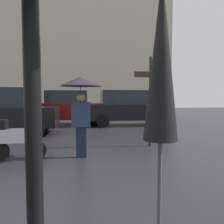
{
  "coord_description": "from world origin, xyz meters",
  "views": [
    {
      "loc": [
        0.23,
        -2.44,
        1.52
      ],
      "look_at": [
        1.19,
        4.7,
        1.06
      ],
      "focal_mm": 34.75,
      "sensor_mm": 36.0,
      "label": 1
    }
  ],
  "objects_px": {
    "folded_patio_umbrella_near": "(161,71)",
    "parked_car_distant": "(70,107)",
    "pedestrian_with_umbrella": "(81,93)",
    "parked_car_left": "(6,111)",
    "street_signpost": "(150,92)",
    "parked_car_right": "(127,108)",
    "parked_scooter": "(16,138)"
  },
  "relations": [
    {
      "from": "parked_scooter",
      "to": "parked_car_distant",
      "type": "xyz_separation_m",
      "value": [
        0.86,
        7.33,
        0.44
      ]
    },
    {
      "from": "folded_patio_umbrella_near",
      "to": "parked_car_distant",
      "type": "relative_size",
      "value": 0.62
    },
    {
      "from": "parked_car_left",
      "to": "parked_scooter",
      "type": "bearing_deg",
      "value": 127.95
    },
    {
      "from": "folded_patio_umbrella_near",
      "to": "street_signpost",
      "type": "relative_size",
      "value": 0.91
    },
    {
      "from": "parked_car_left",
      "to": "street_signpost",
      "type": "xyz_separation_m",
      "value": [
        5.3,
        -2.93,
        0.73
      ]
    },
    {
      "from": "parked_scooter",
      "to": "parked_car_left",
      "type": "bearing_deg",
      "value": 90.18
    },
    {
      "from": "parked_car_distant",
      "to": "street_signpost",
      "type": "xyz_separation_m",
      "value": [
        2.87,
        -6.24,
        0.72
      ]
    },
    {
      "from": "parked_car_left",
      "to": "parked_car_right",
      "type": "distance_m",
      "value": 6.11
    },
    {
      "from": "pedestrian_with_umbrella",
      "to": "parked_car_left",
      "type": "distance_m",
      "value": 5.1
    },
    {
      "from": "pedestrian_with_umbrella",
      "to": "parked_scooter",
      "type": "distance_m",
      "value": 1.92
    },
    {
      "from": "parked_car_right",
      "to": "parked_car_distant",
      "type": "bearing_deg",
      "value": -13.72
    },
    {
      "from": "parked_car_left",
      "to": "parked_car_distant",
      "type": "relative_size",
      "value": 0.98
    },
    {
      "from": "pedestrian_with_umbrella",
      "to": "parked_car_right",
      "type": "relative_size",
      "value": 0.45
    },
    {
      "from": "folded_patio_umbrella_near",
      "to": "pedestrian_with_umbrella",
      "type": "distance_m",
      "value": 3.87
    },
    {
      "from": "folded_patio_umbrella_near",
      "to": "pedestrian_with_umbrella",
      "type": "relative_size",
      "value": 1.24
    },
    {
      "from": "street_signpost",
      "to": "parked_scooter",
      "type": "bearing_deg",
      "value": -163.7
    },
    {
      "from": "parked_car_left",
      "to": "parked_car_right",
      "type": "relative_size",
      "value": 0.89
    },
    {
      "from": "parked_car_distant",
      "to": "parked_scooter",
      "type": "bearing_deg",
      "value": 79.07
    },
    {
      "from": "pedestrian_with_umbrella",
      "to": "parked_car_distant",
      "type": "height_order",
      "value": "pedestrian_with_umbrella"
    },
    {
      "from": "pedestrian_with_umbrella",
      "to": "street_signpost",
      "type": "bearing_deg",
      "value": -9.84
    },
    {
      "from": "parked_car_left",
      "to": "pedestrian_with_umbrella",
      "type": "bearing_deg",
      "value": 145.06
    },
    {
      "from": "folded_patio_umbrella_near",
      "to": "parked_scooter",
      "type": "relative_size",
      "value": 1.92
    },
    {
      "from": "street_signpost",
      "to": "folded_patio_umbrella_near",
      "type": "bearing_deg",
      "value": -106.8
    },
    {
      "from": "pedestrian_with_umbrella",
      "to": "street_signpost",
      "type": "relative_size",
      "value": 0.74
    },
    {
      "from": "folded_patio_umbrella_near",
      "to": "pedestrian_with_umbrella",
      "type": "xyz_separation_m",
      "value": [
        -0.7,
        3.81,
        -0.09
      ]
    },
    {
      "from": "parked_car_left",
      "to": "street_signpost",
      "type": "bearing_deg",
      "value": 167.73
    },
    {
      "from": "pedestrian_with_umbrella",
      "to": "parked_car_left",
      "type": "bearing_deg",
      "value": 93.04
    },
    {
      "from": "folded_patio_umbrella_near",
      "to": "parked_car_right",
      "type": "bearing_deg",
      "value": 79.95
    },
    {
      "from": "parked_car_right",
      "to": "parked_scooter",
      "type": "bearing_deg",
      "value": 60.22
    },
    {
      "from": "street_signpost",
      "to": "pedestrian_with_umbrella",
      "type": "bearing_deg",
      "value": -154.45
    },
    {
      "from": "folded_patio_umbrella_near",
      "to": "parked_car_left",
      "type": "xyz_separation_m",
      "value": [
        -3.84,
        7.77,
        -0.77
      ]
    },
    {
      "from": "parked_scooter",
      "to": "parked_car_left",
      "type": "xyz_separation_m",
      "value": [
        -1.57,
        4.02,
        0.43
      ]
    }
  ]
}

